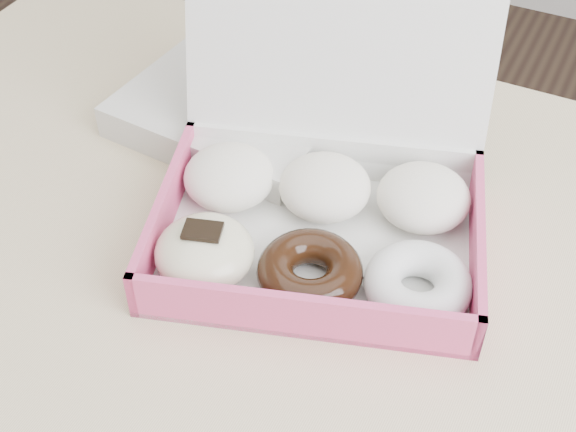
% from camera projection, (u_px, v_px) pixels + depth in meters
% --- Properties ---
extents(table, '(1.20, 0.80, 0.75)m').
position_uv_depth(table, '(295.00, 309.00, 0.86)').
color(table, tan).
rests_on(table, ground).
extents(donut_box, '(0.39, 0.37, 0.23)m').
position_uv_depth(donut_box, '(317.00, 207.00, 0.81)').
color(donut_box, silver).
rests_on(donut_box, table).
extents(newspapers, '(0.27, 0.22, 0.04)m').
position_uv_depth(newspapers, '(234.00, 111.00, 0.95)').
color(newspapers, silver).
rests_on(newspapers, table).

